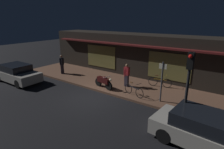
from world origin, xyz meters
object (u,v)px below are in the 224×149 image
at_px(person_bystander, 127,75).
at_px(traffic_light_pole, 188,79).
at_px(bicycle_extra, 134,90).
at_px(bicycle_parked, 160,82).
at_px(sign_post, 162,80).
at_px(motorcycle, 104,81).
at_px(parked_car_near, 17,73).
at_px(parked_car_far, 205,131).
at_px(person_photographer, 62,64).

height_order(person_bystander, traffic_light_pole, traffic_light_pole).
bearing_deg(person_bystander, bicycle_extra, -43.32).
height_order(bicycle_parked, sign_post, sign_post).
xyz_separation_m(bicycle_parked, bicycle_extra, (-0.75, -2.49, 0.00)).
relative_size(motorcycle, bicycle_extra, 1.05).
bearing_deg(parked_car_near, person_bystander, 26.35).
bearing_deg(bicycle_extra, motorcycle, -178.17).
relative_size(bicycle_parked, person_bystander, 0.98).
relative_size(traffic_light_pole, parked_car_near, 0.87).
xyz_separation_m(parked_car_near, parked_car_far, (13.59, 0.20, 0.00)).
bearing_deg(motorcycle, parked_car_near, -158.65).
height_order(person_bystander, parked_car_far, person_bystander).
relative_size(motorcycle, traffic_light_pole, 0.47).
xyz_separation_m(motorcycle, parked_car_near, (-6.70, -2.62, 0.06)).
bearing_deg(person_bystander, parked_car_far, -32.39).
distance_m(bicycle_extra, parked_car_near, 9.45).
relative_size(bicycle_extra, traffic_light_pole, 0.45).
xyz_separation_m(person_photographer, parked_car_near, (-1.49, -3.27, -0.32)).
bearing_deg(parked_car_far, sign_post, 136.70).
distance_m(person_bystander, sign_post, 3.16).
bearing_deg(person_photographer, person_bystander, 5.38).
height_order(bicycle_extra, sign_post, sign_post).
relative_size(bicycle_extra, person_photographer, 0.96).
relative_size(bicycle_extra, parked_car_far, 0.38).
relative_size(bicycle_parked, parked_car_far, 0.39).
distance_m(motorcycle, sign_post, 4.17).
xyz_separation_m(motorcycle, sign_post, (4.07, 0.25, 0.86)).
relative_size(bicycle_parked, person_photographer, 0.98).
xyz_separation_m(bicycle_extra, traffic_light_pole, (3.56, -1.91, 1.97)).
xyz_separation_m(bicycle_extra, parked_car_far, (4.54, -2.49, 0.20)).
distance_m(motorcycle, parked_car_far, 7.31).
bearing_deg(person_photographer, traffic_light_pole, -12.59).
bearing_deg(bicycle_parked, person_photographer, -167.07).
height_order(bicycle_extra, person_bystander, person_bystander).
height_order(sign_post, parked_car_near, sign_post).
bearing_deg(parked_car_far, motorcycle, 160.69).
distance_m(bicycle_extra, sign_post, 1.99).
distance_m(person_bystander, parked_car_near, 8.72).
xyz_separation_m(motorcycle, person_photographer, (-5.21, 0.66, 0.38)).
distance_m(bicycle_parked, traffic_light_pole, 5.58).
bearing_deg(person_photographer, bicycle_parked, 12.93).
height_order(sign_post, parked_car_far, sign_post).
relative_size(motorcycle, parked_car_near, 0.41).
bearing_deg(sign_post, motorcycle, -176.50).
distance_m(motorcycle, bicycle_parked, 4.04).
relative_size(sign_post, parked_car_near, 0.58).
bearing_deg(motorcycle, person_bystander, 48.28).
bearing_deg(person_photographer, parked_car_near, -114.46).
relative_size(bicycle_parked, sign_post, 0.68).
height_order(motorcycle, traffic_light_pole, traffic_light_pole).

